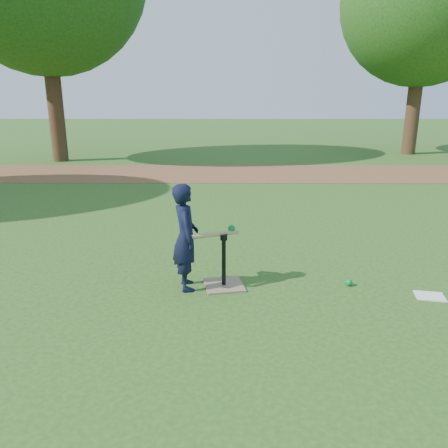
{
  "coord_description": "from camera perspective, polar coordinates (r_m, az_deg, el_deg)",
  "views": [
    {
      "loc": [
        -0.36,
        -4.73,
        2.07
      ],
      "look_at": [
        -0.4,
        0.15,
        0.65
      ],
      "focal_mm": 35.0,
      "sensor_mm": 36.0,
      "label": 1
    }
  ],
  "objects": [
    {
      "name": "dirt_strip",
      "position": [
        12.41,
        2.14,
        6.64
      ],
      "size": [
        24.0,
        3.0,
        0.01
      ],
      "primitive_type": "cube",
      "color": "brown",
      "rests_on": "ground"
    },
    {
      "name": "ground",
      "position": [
        5.18,
        4.44,
        -7.41
      ],
      "size": [
        80.0,
        80.0,
        0.0
      ],
      "primitive_type": "plane",
      "color": "#285116",
      "rests_on": "ground"
    },
    {
      "name": "tree_right",
      "position": [
        18.37,
        24.85,
        24.96
      ],
      "size": [
        5.8,
        5.8,
        8.21
      ],
      "color": "#382316",
      "rests_on": "ground"
    },
    {
      "name": "wiffle_ball_ground",
      "position": [
        5.22,
        16.01,
        -7.35
      ],
      "size": [
        0.08,
        0.08,
        0.08
      ],
      "primitive_type": "sphere",
      "color": "#0B7E34",
      "rests_on": "ground"
    },
    {
      "name": "batting_tee",
      "position": [
        4.99,
        -0.03,
        -6.94
      ],
      "size": [
        0.5,
        0.5,
        0.61
      ],
      "color": "#8A7257",
      "rests_on": "ground"
    },
    {
      "name": "child",
      "position": [
        4.8,
        -5.04,
        -1.72
      ],
      "size": [
        0.37,
        0.49,
        1.19
      ],
      "primitive_type": "imported",
      "rotation": [
        0.0,
        0.0,
        1.79
      ],
      "color": "black",
      "rests_on": "ground"
    },
    {
      "name": "swing_action",
      "position": [
        4.8,
        -1.33,
        -1.23
      ],
      "size": [
        0.62,
        0.28,
        0.11
      ],
      "color": "tan",
      "rests_on": "ground"
    },
    {
      "name": "clipboard",
      "position": [
        5.27,
        25.3,
        -8.52
      ],
      "size": [
        0.34,
        0.28,
        0.01
      ],
      "primitive_type": "cube",
      "rotation": [
        0.0,
        0.0,
        -0.2
      ],
      "color": "white",
      "rests_on": "ground"
    }
  ]
}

